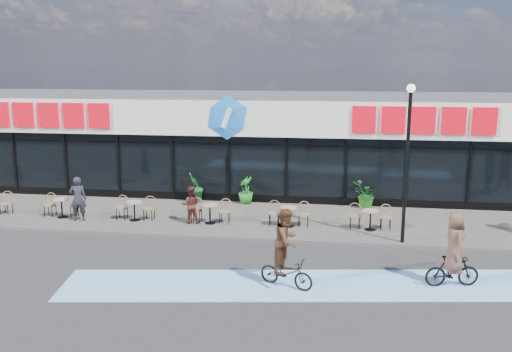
# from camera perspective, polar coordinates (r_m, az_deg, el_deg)

# --- Properties ---
(ground) EXTENTS (120.00, 120.00, 0.00)m
(ground) POSITION_cam_1_polar(r_m,az_deg,el_deg) (17.39, -7.15, -8.66)
(ground) COLOR #28282B
(ground) RESTS_ON ground
(sidewalk) EXTENTS (44.00, 5.00, 0.10)m
(sidewalk) POSITION_cam_1_polar(r_m,az_deg,el_deg) (21.53, -4.06, -4.41)
(sidewalk) COLOR #605B55
(sidewalk) RESTS_ON ground
(bike_lane) EXTENTS (14.17, 4.13, 0.01)m
(bike_lane) POSITION_cam_1_polar(r_m,az_deg,el_deg) (15.45, 6.12, -11.31)
(bike_lane) COLOR #7DB7EC
(bike_lane) RESTS_ON ground
(building) EXTENTS (30.60, 6.57, 4.75)m
(building) POSITION_cam_1_polar(r_m,az_deg,el_deg) (26.27, -1.68, 3.69)
(building) COLOR black
(building) RESTS_ON ground
(lamp_post) EXTENTS (0.28, 0.28, 5.30)m
(lamp_post) POSITION_cam_1_polar(r_m,az_deg,el_deg) (18.40, 15.65, 2.57)
(lamp_post) COLOR black
(lamp_post) RESTS_ON sidewalk
(bistro_set_2) EXTENTS (1.54, 0.62, 0.90)m
(bistro_set_2) POSITION_cam_1_polar(r_m,az_deg,el_deg) (22.65, -19.67, -2.94)
(bistro_set_2) COLOR tan
(bistro_set_2) RESTS_ON sidewalk
(bistro_set_3) EXTENTS (1.54, 0.62, 0.90)m
(bistro_set_3) POSITION_cam_1_polar(r_m,az_deg,el_deg) (21.45, -12.60, -3.33)
(bistro_set_3) COLOR tan
(bistro_set_3) RESTS_ON sidewalk
(bistro_set_4) EXTENTS (1.54, 0.62, 0.90)m
(bistro_set_4) POSITION_cam_1_polar(r_m,az_deg,el_deg) (20.61, -4.81, -3.70)
(bistro_set_4) COLOR tan
(bistro_set_4) RESTS_ON sidewalk
(bistro_set_5) EXTENTS (1.54, 0.62, 0.90)m
(bistro_set_5) POSITION_cam_1_polar(r_m,az_deg,el_deg) (20.18, 3.47, -4.01)
(bistro_set_5) COLOR tan
(bistro_set_5) RESTS_ON sidewalk
(bistro_set_6) EXTENTS (1.54, 0.62, 0.90)m
(bistro_set_6) POSITION_cam_1_polar(r_m,az_deg,el_deg) (20.19, 11.93, -4.25)
(bistro_set_6) COLOR tan
(bistro_set_6) RESTS_ON sidewalk
(potted_plant_left) EXTENTS (0.77, 0.87, 1.35)m
(potted_plant_left) POSITION_cam_1_polar(r_m,az_deg,el_deg) (23.61, -6.40, -1.17)
(potted_plant_left) COLOR #195820
(potted_plant_left) RESTS_ON sidewalk
(potted_plant_mid) EXTENTS (0.90, 0.90, 1.16)m
(potted_plant_mid) POSITION_cam_1_polar(r_m,az_deg,el_deg) (23.32, -1.08, -1.50)
(potted_plant_mid) COLOR #1F6E22
(potted_plant_mid) RESTS_ON sidewalk
(potted_plant_right) EXTENTS (1.33, 1.33, 1.12)m
(potted_plant_right) POSITION_cam_1_polar(r_m,az_deg,el_deg) (23.02, 11.46, -1.97)
(potted_plant_right) COLOR #1A5618
(potted_plant_right) RESTS_ON sidewalk
(patron_left) EXTENTS (0.71, 0.56, 1.73)m
(patron_left) POSITION_cam_1_polar(r_m,az_deg,el_deg) (21.81, -18.22, -2.29)
(patron_left) COLOR #212129
(patron_left) RESTS_ON sidewalk
(patron_right) EXTENTS (0.78, 0.65, 1.43)m
(patron_right) POSITION_cam_1_polar(r_m,az_deg,el_deg) (20.57, -6.88, -3.03)
(patron_right) COLOR #451E18
(patron_right) RESTS_ON sidewalk
(cyclist_a) EXTENTS (1.68, 1.14, 2.23)m
(cyclist_a) POSITION_cam_1_polar(r_m,az_deg,el_deg) (14.91, 3.23, -8.20)
(cyclist_a) COLOR black
(cyclist_a) RESTS_ON ground
(cyclist_b) EXTENTS (1.56, 0.91, 2.13)m
(cyclist_b) POSITION_cam_1_polar(r_m,az_deg,el_deg) (15.88, 20.07, -7.80)
(cyclist_b) COLOR black
(cyclist_b) RESTS_ON ground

